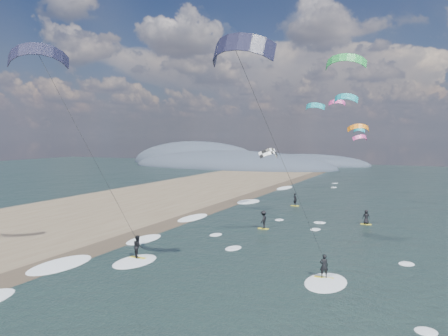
% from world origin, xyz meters
% --- Properties ---
extents(ground, '(260.00, 260.00, 0.00)m').
position_xyz_m(ground, '(0.00, 0.00, 0.00)').
color(ground, black).
rests_on(ground, ground).
extents(wet_sand_strip, '(3.00, 240.00, 0.00)m').
position_xyz_m(wet_sand_strip, '(-12.00, 10.00, 0.00)').
color(wet_sand_strip, '#382D23').
rests_on(wet_sand_strip, ground).
extents(coastal_hills, '(80.00, 41.00, 15.00)m').
position_xyz_m(coastal_hills, '(-44.84, 107.86, 0.00)').
color(coastal_hills, '#3D4756').
rests_on(coastal_hills, ground).
extents(kitesurfer_near_a, '(7.60, 8.43, 15.52)m').
position_xyz_m(kitesurfer_near_a, '(3.61, 6.23, 11.45)').
color(kitesurfer_near_a, yellow).
rests_on(kitesurfer_near_a, ground).
extents(kitesurfer_near_b, '(7.10, 9.16, 15.95)m').
position_xyz_m(kitesurfer_near_b, '(-9.63, 5.48, 10.55)').
color(kitesurfer_near_b, yellow).
rests_on(kitesurfer_near_b, ground).
extents(far_kitesurfers, '(11.26, 16.26, 1.85)m').
position_xyz_m(far_kitesurfers, '(-0.14, 28.08, 0.89)').
color(far_kitesurfers, yellow).
rests_on(far_kitesurfers, ground).
extents(bg_kite_field, '(13.47, 60.14, 10.93)m').
position_xyz_m(bg_kite_field, '(0.36, 52.30, 12.86)').
color(bg_kite_field, teal).
rests_on(bg_kite_field, ground).
extents(shoreline_surf, '(2.40, 79.40, 0.11)m').
position_xyz_m(shoreline_surf, '(-10.80, 14.75, 0.00)').
color(shoreline_surf, white).
rests_on(shoreline_surf, ground).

